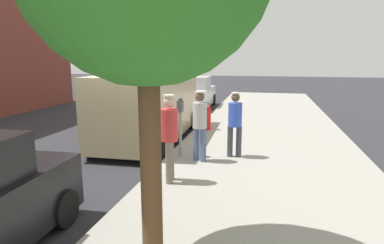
{
  "coord_description": "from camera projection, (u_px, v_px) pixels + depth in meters",
  "views": [
    {
      "loc": [
        3.45,
        -7.87,
        2.63
      ],
      "look_at": [
        1.65,
        -0.06,
        1.05
      ],
      "focal_mm": 30.79,
      "sensor_mm": 36.0,
      "label": 1
    }
  ],
  "objects": [
    {
      "name": "fire_hydrant",
      "position": [
        207.0,
        118.0,
        11.42
      ],
      "size": [
        0.24,
        0.24,
        0.86
      ],
      "color": "red",
      "rests_on": "sidewalk_slab"
    },
    {
      "name": "parked_sedan_ahead",
      "position": [
        193.0,
        94.0,
        16.98
      ],
      "size": [
        2.06,
        4.46,
        1.65
      ],
      "color": "#BCBCC1",
      "rests_on": "ground"
    },
    {
      "name": "ground_plane",
      "position": [
        132.0,
        157.0,
        8.79
      ],
      "size": [
        80.0,
        80.0,
        0.0
      ],
      "primitive_type": "plane",
      "color": "#2D2D33"
    },
    {
      "name": "pedestrian_in_gray",
      "position": [
        200.0,
        121.0,
        7.84
      ],
      "size": [
        0.34,
        0.34,
        1.7
      ],
      "color": "#4C608C",
      "rests_on": "sidewalk_slab"
    },
    {
      "name": "pedestrian_in_red",
      "position": [
        170.0,
        132.0,
        6.5
      ],
      "size": [
        0.34,
        0.36,
        1.77
      ],
      "color": "#726656",
      "rests_on": "sidewalk_slab"
    },
    {
      "name": "parked_van",
      "position": [
        150.0,
        105.0,
        10.34
      ],
      "size": [
        2.26,
        5.26,
        2.15
      ],
      "color": "tan",
      "rests_on": "ground"
    },
    {
      "name": "pedestrian_in_blue",
      "position": [
        235.0,
        120.0,
        8.2
      ],
      "size": [
        0.36,
        0.34,
        1.64
      ],
      "color": "#383D47",
      "rests_on": "sidewalk_slab"
    },
    {
      "name": "sidewalk_slab",
      "position": [
        267.0,
        164.0,
        8.0
      ],
      "size": [
        5.0,
        32.0,
        0.15
      ],
      "primitive_type": "cube",
      "color": "#9E998E",
      "rests_on": "ground"
    },
    {
      "name": "parking_meter_near",
      "position": [
        180.0,
        116.0,
        8.21
      ],
      "size": [
        0.14,
        0.18,
        1.52
      ],
      "color": "gray",
      "rests_on": "sidewalk_slab"
    }
  ]
}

